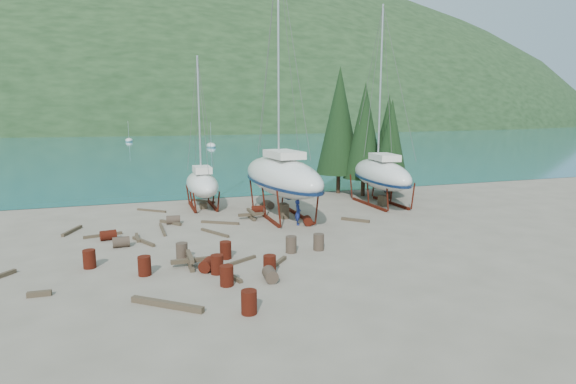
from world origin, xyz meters
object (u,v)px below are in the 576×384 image
object	(u,v)px
large_sailboat_far	(381,174)
small_sailboat_shore	(202,184)
large_sailboat_near	(281,176)
worker	(298,212)

from	to	relation	value
large_sailboat_far	small_sailboat_shore	bearing A→B (deg)	174.58
large_sailboat_near	small_sailboat_shore	distance (m)	7.05
large_sailboat_near	small_sailboat_shore	size ratio (longest dim) A/B	1.58
large_sailboat_near	worker	world-z (taller)	large_sailboat_near
large_sailboat_far	worker	world-z (taller)	large_sailboat_far
large_sailboat_far	worker	bearing A→B (deg)	-145.02
large_sailboat_near	large_sailboat_far	distance (m)	9.01
large_sailboat_near	large_sailboat_far	bearing A→B (deg)	6.11
large_sailboat_near	worker	distance (m)	3.46
small_sailboat_shore	large_sailboat_far	bearing A→B (deg)	-13.82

